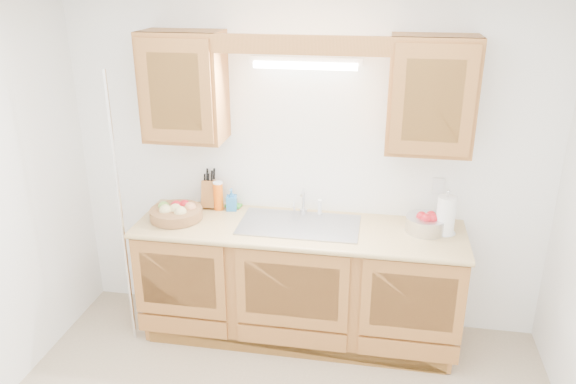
% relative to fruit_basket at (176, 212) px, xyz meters
% --- Properties ---
extents(room, '(3.52, 3.50, 2.50)m').
position_rel_fruit_basket_xyz_m(room, '(0.89, -1.16, 0.30)').
color(room, tan).
rests_on(room, ground).
extents(base_cabinets, '(2.20, 0.60, 0.86)m').
position_rel_fruit_basket_xyz_m(base_cabinets, '(0.89, 0.04, -0.51)').
color(base_cabinets, '#A2632F').
rests_on(base_cabinets, ground).
extents(countertop, '(2.30, 0.63, 0.04)m').
position_rel_fruit_basket_xyz_m(countertop, '(0.89, 0.02, -0.07)').
color(countertop, tan).
rests_on(countertop, base_cabinets).
extents(upper_cabinet_left, '(0.55, 0.33, 0.75)m').
position_rel_fruit_basket_xyz_m(upper_cabinet_left, '(0.06, 0.17, 0.87)').
color(upper_cabinet_left, '#A2632F').
rests_on(upper_cabinet_left, room).
extents(upper_cabinet_right, '(0.55, 0.33, 0.75)m').
position_rel_fruit_basket_xyz_m(upper_cabinet_right, '(1.72, 0.17, 0.87)').
color(upper_cabinet_right, '#A2632F').
rests_on(upper_cabinet_right, room).
extents(valance, '(2.20, 0.05, 0.12)m').
position_rel_fruit_basket_xyz_m(valance, '(0.89, 0.03, 1.19)').
color(valance, '#A2632F').
rests_on(valance, room).
extents(fluorescent_fixture, '(0.76, 0.08, 0.08)m').
position_rel_fruit_basket_xyz_m(fluorescent_fixture, '(0.89, 0.25, 1.05)').
color(fluorescent_fixture, white).
rests_on(fluorescent_fixture, room).
extents(sink, '(0.84, 0.46, 0.36)m').
position_rel_fruit_basket_xyz_m(sink, '(0.89, 0.04, -0.12)').
color(sink, '#9E9EA3').
rests_on(sink, countertop).
extents(wire_shelf_pole, '(0.03, 0.03, 2.00)m').
position_rel_fruit_basket_xyz_m(wire_shelf_pole, '(-0.31, -0.23, 0.05)').
color(wire_shelf_pole, silver).
rests_on(wire_shelf_pole, ground).
extents(outlet_plate, '(0.08, 0.01, 0.12)m').
position_rel_fruit_basket_xyz_m(outlet_plate, '(1.84, 0.33, 0.20)').
color(outlet_plate, white).
rests_on(outlet_plate, room).
extents(fruit_basket, '(0.40, 0.40, 0.12)m').
position_rel_fruit_basket_xyz_m(fruit_basket, '(0.00, 0.00, 0.00)').
color(fruit_basket, '#986A3D').
rests_on(fruit_basket, countertop).
extents(knife_block, '(0.11, 0.17, 0.30)m').
position_rel_fruit_basket_xyz_m(knife_block, '(0.17, 0.27, 0.06)').
color(knife_block, '#A2632F').
rests_on(knife_block, countertop).
extents(orange_canister, '(0.09, 0.09, 0.22)m').
position_rel_fruit_basket_xyz_m(orange_canister, '(0.25, 0.22, 0.06)').
color(orange_canister, orange).
rests_on(orange_canister, countertop).
extents(soap_bottle, '(0.09, 0.09, 0.17)m').
position_rel_fruit_basket_xyz_m(soap_bottle, '(0.35, 0.23, 0.03)').
color(soap_bottle, '#2779C4').
rests_on(soap_bottle, countertop).
extents(sponge, '(0.13, 0.09, 0.02)m').
position_rel_fruit_basket_xyz_m(sponge, '(0.35, 0.28, -0.04)').
color(sponge, '#CC333F').
rests_on(sponge, countertop).
extents(paper_towel, '(0.16, 0.16, 0.32)m').
position_rel_fruit_basket_xyz_m(paper_towel, '(1.88, 0.08, 0.08)').
color(paper_towel, silver).
rests_on(paper_towel, countertop).
extents(apple_bowl, '(0.33, 0.33, 0.14)m').
position_rel_fruit_basket_xyz_m(apple_bowl, '(1.76, 0.10, 0.01)').
color(apple_bowl, silver).
rests_on(apple_bowl, countertop).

